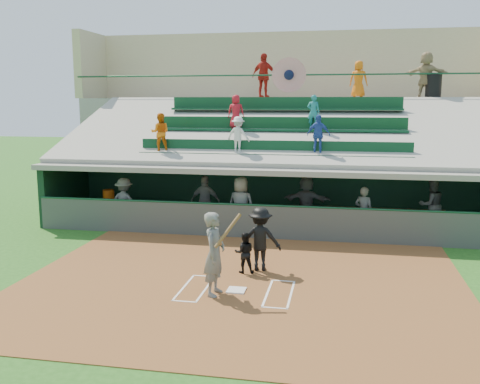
% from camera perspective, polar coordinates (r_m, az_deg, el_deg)
% --- Properties ---
extents(ground, '(100.00, 100.00, 0.00)m').
position_cam_1_polar(ground, '(12.94, -0.39, -10.56)').
color(ground, '#225718').
rests_on(ground, ground).
extents(dirt_slab, '(11.00, 9.00, 0.02)m').
position_cam_1_polar(dirt_slab, '(13.39, 0.03, -9.80)').
color(dirt_slab, brown).
rests_on(dirt_slab, ground).
extents(home_plate, '(0.43, 0.43, 0.03)m').
position_cam_1_polar(home_plate, '(12.92, -0.39, -10.42)').
color(home_plate, white).
rests_on(home_plate, dirt_slab).
extents(batters_box_chalk, '(2.65, 1.85, 0.01)m').
position_cam_1_polar(batters_box_chalk, '(12.93, -0.39, -10.47)').
color(batters_box_chalk, white).
rests_on(batters_box_chalk, dirt_slab).
extents(dugout_floor, '(16.00, 3.50, 0.04)m').
position_cam_1_polar(dugout_floor, '(19.32, 3.48, -3.66)').
color(dugout_floor, gray).
rests_on(dugout_floor, ground).
extents(concourse_slab, '(20.00, 3.00, 4.60)m').
position_cam_1_polar(concourse_slab, '(25.61, 5.46, 4.77)').
color(concourse_slab, gray).
rests_on(concourse_slab, ground).
extents(grandstand, '(20.40, 10.40, 7.80)m').
position_cam_1_polar(grandstand, '(22.65, 4.73, 4.04)').
color(grandstand, '#474B47').
rests_on(grandstand, ground).
extents(batter_at_plate, '(0.90, 0.80, 1.96)m').
position_cam_1_polar(batter_at_plate, '(12.41, -2.72, -6.57)').
color(batter_at_plate, '#565954').
rests_on(batter_at_plate, dirt_slab).
extents(catcher, '(0.59, 0.50, 1.08)m').
position_cam_1_polar(catcher, '(14.07, 0.47, -6.49)').
color(catcher, black).
rests_on(catcher, dirt_slab).
extents(home_umpire, '(1.14, 0.70, 1.70)m').
position_cam_1_polar(home_umpire, '(14.21, 2.17, -5.03)').
color(home_umpire, black).
rests_on(home_umpire, dirt_slab).
extents(dugout_bench, '(16.17, 2.06, 0.49)m').
position_cam_1_polar(dugout_bench, '(20.49, 4.49, -2.15)').
color(dugout_bench, '#915D34').
rests_on(dugout_bench, dugout_floor).
extents(white_table, '(0.98, 0.84, 0.73)m').
position_cam_1_polar(white_table, '(20.74, -13.97, -1.92)').
color(white_table, silver).
rests_on(white_table, dugout_floor).
extents(water_cooler, '(0.42, 0.42, 0.42)m').
position_cam_1_polar(water_cooler, '(20.66, -13.84, -0.34)').
color(water_cooler, '#D8570C').
rests_on(water_cooler, white_table).
extents(dugout_player_a, '(1.17, 0.72, 1.75)m').
position_cam_1_polar(dugout_player_a, '(19.44, -12.24, -1.09)').
color(dugout_player_a, '#51544F').
rests_on(dugout_player_a, dugout_floor).
extents(dugout_player_b, '(1.11, 0.54, 1.84)m').
position_cam_1_polar(dugout_player_b, '(18.93, -3.70, -1.03)').
color(dugout_player_b, '#5A5D57').
rests_on(dugout_player_b, dugout_floor).
extents(dugout_player_c, '(1.04, 0.78, 1.91)m').
position_cam_1_polar(dugout_player_c, '(18.12, 0.10, -1.39)').
color(dugout_player_c, '#5B5D58').
rests_on(dugout_player_c, dugout_floor).
extents(dugout_player_d, '(1.73, 0.70, 1.82)m').
position_cam_1_polar(dugout_player_d, '(19.17, 7.09, -0.98)').
color(dugout_player_d, '#585A55').
rests_on(dugout_player_d, dugout_floor).
extents(dugout_player_e, '(0.72, 0.61, 1.68)m').
position_cam_1_polar(dugout_player_e, '(18.05, 13.05, -2.06)').
color(dugout_player_e, '#555752').
rests_on(dugout_player_e, dugout_floor).
extents(dugout_player_f, '(1.08, 0.97, 1.84)m').
position_cam_1_polar(dugout_player_f, '(19.46, 19.73, -1.29)').
color(dugout_player_f, '#51544F').
rests_on(dugout_player_f, dugout_floor).
extents(trash_bin, '(0.65, 0.65, 0.98)m').
position_cam_1_polar(trash_bin, '(24.45, 19.94, 10.56)').
color(trash_bin, black).
rests_on(trash_bin, concourse_slab).
extents(concourse_staff_a, '(1.28, 0.84, 2.02)m').
position_cam_1_polar(concourse_staff_a, '(24.99, 2.58, 12.28)').
color(concourse_staff_a, '#A61B13').
rests_on(concourse_staff_a, concourse_slab).
extents(concourse_staff_b, '(0.86, 0.62, 1.63)m').
position_cam_1_polar(concourse_staff_b, '(24.64, 12.53, 11.65)').
color(concourse_staff_b, '#D6620C').
rests_on(concourse_staff_b, concourse_slab).
extents(concourse_staff_c, '(1.88, 0.94, 1.94)m').
position_cam_1_polar(concourse_staff_c, '(24.49, 19.23, 11.72)').
color(concourse_staff_c, tan).
rests_on(concourse_staff_c, concourse_slab).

